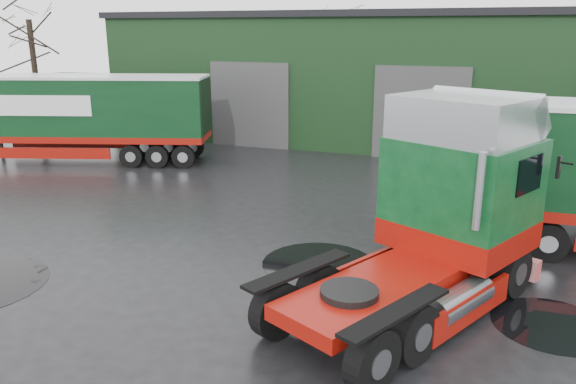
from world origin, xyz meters
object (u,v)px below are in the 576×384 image
object	(u,v)px
trailer_left	(69,119)
tree_left	(33,55)
hero_tractor	(408,213)
tree_back_a	(343,40)
warehouse	(439,76)

from	to	relation	value
trailer_left	tree_left	distance (m)	6.80
hero_tractor	tree_back_a	world-z (taller)	tree_back_a
trailer_left	tree_back_a	xyz separation A→B (m)	(5.80, 21.66, 2.91)
trailer_left	tree_back_a	world-z (taller)	tree_back_a
hero_tractor	tree_back_a	xyz separation A→B (m)	(-9.83, 30.15, 2.62)
warehouse	tree_back_a	size ratio (longest dim) A/B	3.41
tree_left	hero_tractor	bearing A→B (deg)	-30.26
hero_tractor	trailer_left	xyz separation A→B (m)	(-15.63, 8.49, -0.29)
warehouse	hero_tractor	bearing A→B (deg)	-84.81
warehouse	tree_left	world-z (taller)	tree_left
warehouse	tree_back_a	bearing A→B (deg)	128.66
hero_tractor	tree_left	world-z (taller)	tree_left
hero_tractor	trailer_left	size ratio (longest dim) A/B	0.58
warehouse	trailer_left	size ratio (longest dim) A/B	2.73
trailer_left	tree_back_a	size ratio (longest dim) A/B	1.25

